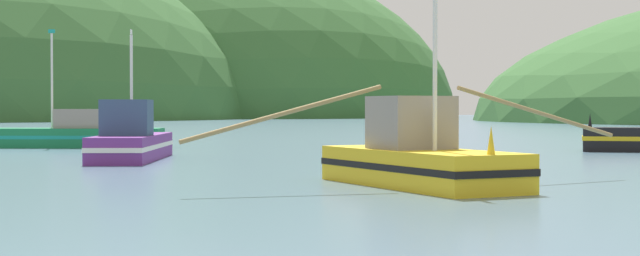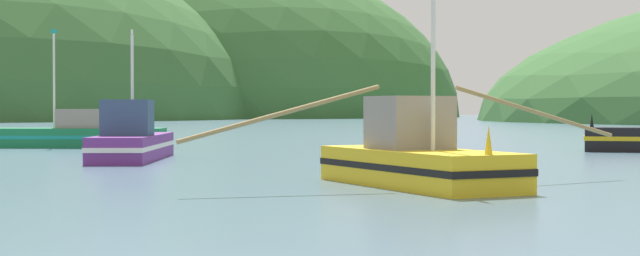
% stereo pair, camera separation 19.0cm
% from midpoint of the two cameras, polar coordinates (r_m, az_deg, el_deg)
% --- Properties ---
extents(hill_mid_left, '(163.07, 130.45, 88.86)m').
position_cam_midpoint_polar(hill_mid_left, '(252.33, -10.53, 0.68)').
color(hill_mid_left, '#386633').
rests_on(hill_mid_left, ground).
extents(fishing_boat_green, '(12.08, 4.47, 6.35)m').
position_cam_midpoint_polar(fishing_boat_green, '(53.56, -15.09, -0.39)').
color(fishing_boat_green, '#197A47').
rests_on(fishing_boat_green, ground).
extents(fishing_boat_yellow, '(10.90, 8.21, 6.48)m').
position_cam_midpoint_polar(fishing_boat_yellow, '(26.21, 5.95, -1.78)').
color(fishing_boat_yellow, gold).
rests_on(fishing_boat_yellow, ground).
extents(fishing_boat_purple, '(4.01, 8.87, 5.33)m').
position_cam_midpoint_polar(fishing_boat_purple, '(39.96, -10.95, -0.83)').
color(fishing_boat_purple, '#6B2D84').
rests_on(fishing_boat_purple, ground).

